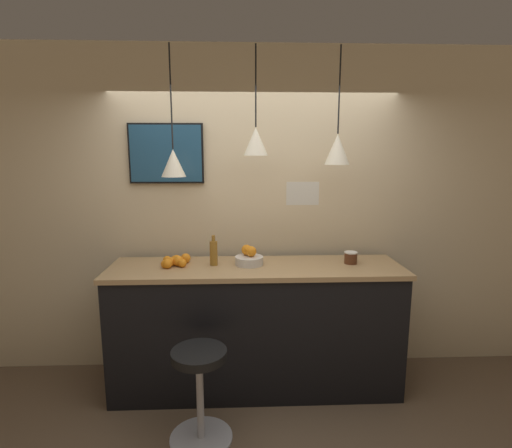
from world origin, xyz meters
name	(u,v)px	position (x,y,z in m)	size (l,w,h in m)	color
ground_plane	(259,431)	(0.00, 0.00, 0.00)	(14.00, 14.00, 0.00)	brown
back_wall	(254,213)	(0.00, 1.01, 1.45)	(8.00, 0.06, 2.90)	beige
service_counter	(256,327)	(0.00, 0.58, 0.54)	(2.40, 0.64, 1.07)	black
bar_stool	(200,381)	(-0.41, -0.06, 0.44)	(0.44, 0.44, 0.67)	#B7B7BC
fruit_bowl	(249,257)	(-0.05, 0.63, 1.13)	(0.23, 0.23, 0.16)	beige
orange_pile	(175,261)	(-0.67, 0.62, 1.11)	(0.22, 0.23, 0.09)	orange
juice_bottle	(214,253)	(-0.35, 0.62, 1.18)	(0.06, 0.06, 0.25)	olive
spread_jar	(351,258)	(0.80, 0.62, 1.12)	(0.11, 0.11, 0.10)	#562D19
pendant_lamp_left	(173,162)	(-0.65, 0.62, 1.92)	(0.19, 0.19, 1.00)	black
pendant_lamp_middle	(256,141)	(0.00, 0.62, 2.08)	(0.19, 0.19, 0.83)	black
pendant_lamp_right	(337,149)	(0.65, 0.62, 2.02)	(0.20, 0.20, 0.91)	black
mounted_tv	(166,154)	(-0.76, 0.96, 1.98)	(0.64, 0.04, 0.51)	black
hanging_menu_board	(303,193)	(0.33, 0.34, 1.69)	(0.24, 0.01, 0.17)	silver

